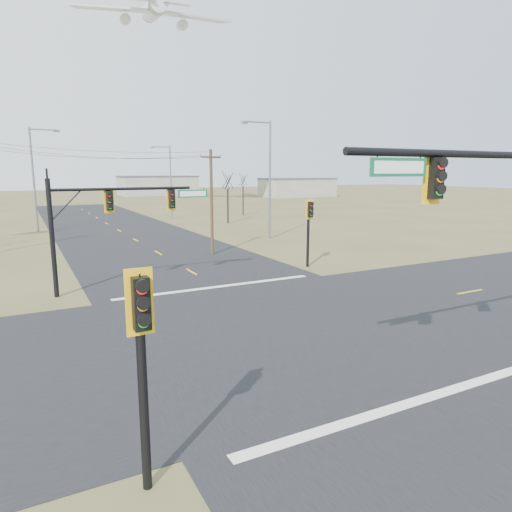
{
  "coord_description": "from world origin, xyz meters",
  "views": [
    {
      "loc": [
        -9.87,
        -16.22,
        6.63
      ],
      "look_at": [
        -0.89,
        1.0,
        3.0
      ],
      "focal_mm": 32.0,
      "sensor_mm": 36.0,
      "label": 1
    }
  ],
  "objects_px": {
    "streetlight_a": "(268,174)",
    "pedestal_signal_sw": "(142,335)",
    "bare_tree_c": "(228,180)",
    "streetlight_b": "(169,178)",
    "pedestal_signal_ne": "(309,218)",
    "streetlight_c": "(36,174)",
    "utility_pole_near": "(212,200)",
    "mast_arm_far": "(114,209)",
    "bare_tree_d": "(243,179)"
  },
  "relations": [
    {
      "from": "mast_arm_far",
      "to": "streetlight_a",
      "type": "bearing_deg",
      "value": 25.57
    },
    {
      "from": "pedestal_signal_ne",
      "to": "pedestal_signal_sw",
      "type": "distance_m",
      "value": 23.5
    },
    {
      "from": "bare_tree_c",
      "to": "pedestal_signal_ne",
      "type": "bearing_deg",
      "value": -102.58
    },
    {
      "from": "streetlight_c",
      "to": "bare_tree_d",
      "type": "xyz_separation_m",
      "value": [
        28.29,
        6.58,
        -0.89
      ]
    },
    {
      "from": "streetlight_a",
      "to": "bare_tree_c",
      "type": "distance_m",
      "value": 14.58
    },
    {
      "from": "pedestal_signal_sw",
      "to": "streetlight_c",
      "type": "distance_m",
      "value": 47.24
    },
    {
      "from": "streetlight_c",
      "to": "bare_tree_c",
      "type": "relative_size",
      "value": 1.6
    },
    {
      "from": "streetlight_b",
      "to": "bare_tree_d",
      "type": "height_order",
      "value": "streetlight_b"
    },
    {
      "from": "mast_arm_far",
      "to": "streetlight_a",
      "type": "relative_size",
      "value": 0.78
    },
    {
      "from": "pedestal_signal_sw",
      "to": "bare_tree_c",
      "type": "xyz_separation_m",
      "value": [
        21.93,
        45.01,
        2.05
      ]
    },
    {
      "from": "bare_tree_c",
      "to": "bare_tree_d",
      "type": "bearing_deg",
      "value": 53.66
    },
    {
      "from": "mast_arm_far",
      "to": "utility_pole_near",
      "type": "bearing_deg",
      "value": 28.72
    },
    {
      "from": "streetlight_b",
      "to": "bare_tree_d",
      "type": "distance_m",
      "value": 11.3
    },
    {
      "from": "streetlight_a",
      "to": "streetlight_c",
      "type": "relative_size",
      "value": 1.01
    },
    {
      "from": "streetlight_a",
      "to": "streetlight_c",
      "type": "bearing_deg",
      "value": 121.24
    },
    {
      "from": "utility_pole_near",
      "to": "streetlight_a",
      "type": "distance_m",
      "value": 10.05
    },
    {
      "from": "mast_arm_far",
      "to": "utility_pole_near",
      "type": "height_order",
      "value": "utility_pole_near"
    },
    {
      "from": "utility_pole_near",
      "to": "bare_tree_c",
      "type": "xyz_separation_m",
      "value": [
        10.28,
        19.95,
        1.16
      ]
    },
    {
      "from": "pedestal_signal_ne",
      "to": "utility_pole_near",
      "type": "xyz_separation_m",
      "value": [
        -4.13,
        7.64,
        0.93
      ]
    },
    {
      "from": "mast_arm_far",
      "to": "streetlight_a",
      "type": "height_order",
      "value": "streetlight_a"
    },
    {
      "from": "streetlight_a",
      "to": "streetlight_c",
      "type": "xyz_separation_m",
      "value": [
        -19.72,
        16.54,
        -0.07
      ]
    },
    {
      "from": "utility_pole_near",
      "to": "bare_tree_c",
      "type": "height_order",
      "value": "utility_pole_near"
    },
    {
      "from": "bare_tree_c",
      "to": "streetlight_b",
      "type": "bearing_deg",
      "value": 118.64
    },
    {
      "from": "utility_pole_near",
      "to": "bare_tree_c",
      "type": "relative_size",
      "value": 1.18
    },
    {
      "from": "pedestal_signal_sw",
      "to": "utility_pole_near",
      "type": "relative_size",
      "value": 0.58
    },
    {
      "from": "streetlight_c",
      "to": "bare_tree_c",
      "type": "height_order",
      "value": "streetlight_c"
    },
    {
      "from": "streetlight_b",
      "to": "streetlight_c",
      "type": "bearing_deg",
      "value": -146.51
    },
    {
      "from": "pedestal_signal_ne",
      "to": "streetlight_b",
      "type": "height_order",
      "value": "streetlight_b"
    },
    {
      "from": "bare_tree_d",
      "to": "streetlight_b",
      "type": "bearing_deg",
      "value": 178.9
    },
    {
      "from": "pedestal_signal_ne",
      "to": "bare_tree_d",
      "type": "xyz_separation_m",
      "value": [
        12.57,
        36.31,
        2.0
      ]
    },
    {
      "from": "streetlight_c",
      "to": "bare_tree_c",
      "type": "bearing_deg",
      "value": -17.41
    },
    {
      "from": "pedestal_signal_sw",
      "to": "pedestal_signal_ne",
      "type": "bearing_deg",
      "value": 46.84
    },
    {
      "from": "utility_pole_near",
      "to": "streetlight_c",
      "type": "height_order",
      "value": "streetlight_c"
    },
    {
      "from": "pedestal_signal_ne",
      "to": "streetlight_b",
      "type": "bearing_deg",
      "value": 95.85
    },
    {
      "from": "mast_arm_far",
      "to": "pedestal_signal_sw",
      "type": "height_order",
      "value": "mast_arm_far"
    },
    {
      "from": "streetlight_a",
      "to": "streetlight_b",
      "type": "relative_size",
      "value": 1.13
    },
    {
      "from": "pedestal_signal_ne",
      "to": "pedestal_signal_sw",
      "type": "xyz_separation_m",
      "value": [
        -15.77,
        -17.43,
        0.04
      ]
    },
    {
      "from": "pedestal_signal_sw",
      "to": "bare_tree_c",
      "type": "relative_size",
      "value": 0.69
    },
    {
      "from": "streetlight_a",
      "to": "streetlight_b",
      "type": "height_order",
      "value": "streetlight_a"
    },
    {
      "from": "pedestal_signal_sw",
      "to": "utility_pole_near",
      "type": "distance_m",
      "value": 27.65
    },
    {
      "from": "pedestal_signal_sw",
      "to": "bare_tree_c",
      "type": "bearing_deg",
      "value": 63.02
    },
    {
      "from": "bare_tree_d",
      "to": "pedestal_signal_ne",
      "type": "bearing_deg",
      "value": -109.1
    },
    {
      "from": "bare_tree_c",
      "to": "streetlight_a",
      "type": "bearing_deg",
      "value": -98.51
    },
    {
      "from": "streetlight_a",
      "to": "streetlight_b",
      "type": "distance_m",
      "value": 23.5
    },
    {
      "from": "streetlight_a",
      "to": "pedestal_signal_sw",
      "type": "bearing_deg",
      "value": -141.62
    },
    {
      "from": "pedestal_signal_ne",
      "to": "streetlight_b",
      "type": "xyz_separation_m",
      "value": [
        1.28,
        36.52,
        2.23
      ]
    },
    {
      "from": "pedestal_signal_ne",
      "to": "bare_tree_c",
      "type": "bearing_deg",
      "value": 85.27
    },
    {
      "from": "pedestal_signal_sw",
      "to": "streetlight_a",
      "type": "height_order",
      "value": "streetlight_a"
    },
    {
      "from": "pedestal_signal_ne",
      "to": "pedestal_signal_sw",
      "type": "height_order",
      "value": "pedestal_signal_sw"
    },
    {
      "from": "utility_pole_near",
      "to": "streetlight_a",
      "type": "xyz_separation_m",
      "value": [
        8.13,
        5.55,
        2.02
      ]
    }
  ]
}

